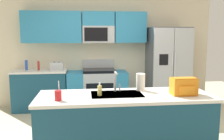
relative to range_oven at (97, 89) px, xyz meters
name	(u,v)px	position (x,y,z in m)	size (l,w,h in m)	color
ground_plane	(116,139)	(0.19, -1.80, -0.44)	(9.00, 9.00, 0.00)	beige
kitchen_wall_unit	(98,44)	(0.05, 0.28, 1.03)	(5.20, 0.43, 2.60)	beige
back_counter	(41,90)	(-1.28, 0.00, 0.01)	(1.19, 0.63, 0.90)	navy
range_oven	(97,89)	(0.00, 0.00, 0.00)	(1.36, 0.61, 1.10)	#B7BABF
refrigerator	(168,67)	(1.64, -0.07, 0.48)	(0.90, 0.76, 1.85)	#4C4F54
island_counter	(125,127)	(0.22, -2.45, 0.01)	(2.28, 0.80, 0.90)	navy
toaster	(57,66)	(-0.90, -0.05, 0.55)	(0.28, 0.16, 0.18)	#B7BABF
pepper_mill	(39,66)	(-1.31, 0.00, 0.56)	(0.05, 0.05, 0.20)	#B2332D
bottle_blue	(26,65)	(-1.58, 0.04, 0.57)	(0.06, 0.06, 0.22)	blue
sink_faucet	(116,80)	(0.13, -2.25, 0.62)	(0.08, 0.21, 0.28)	#B7BABF
drink_cup_red	(58,95)	(-0.61, -2.63, 0.52)	(0.08, 0.08, 0.24)	red
soap_dispenser	(100,90)	(-0.11, -2.45, 0.53)	(0.06, 0.06, 0.17)	#D8CC66
paper_towel_roll	(141,82)	(0.49, -2.22, 0.58)	(0.12, 0.12, 0.24)	white
backpack	(184,86)	(0.99, -2.54, 0.57)	(0.32, 0.22, 0.23)	orange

